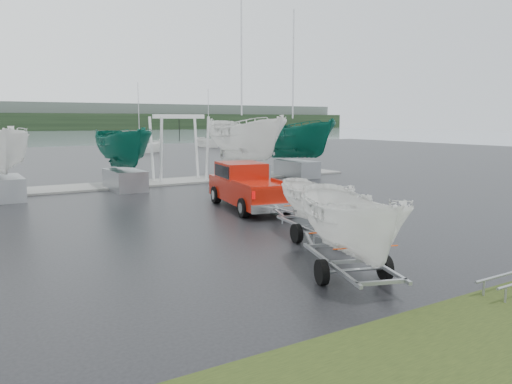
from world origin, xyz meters
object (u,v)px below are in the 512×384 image
Objects in this scene: pickup_truck at (246,185)px; trailer_hitched at (317,167)px; boat_hoist at (179,138)px; trailer_parked at (353,166)px.

trailer_hitched reaches higher than pickup_truck.
boat_hoist is at bearing 93.53° from pickup_truck.
trailer_hitched is (-1.11, -6.27, 1.34)m from pickup_truck.
pickup_truck is 10.16m from boat_hoist.
trailer_hitched is at bearing 81.65° from trailer_parked.
trailer_hitched reaches higher than boat_hoist.
trailer_parked is (-1.88, -3.66, 0.40)m from trailer_hitched.
pickup_truck is 10.51m from trailer_parked.
trailer_parked reaches higher than boat_hoist.
pickup_truck is 6.51m from trailer_hitched.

